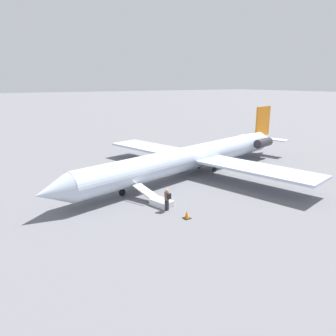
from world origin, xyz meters
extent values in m
plane|color=slate|center=(0.00, 0.00, 0.00)|extent=(600.00, 600.00, 0.00)
cylinder|color=silver|center=(0.00, 0.00, 1.92)|extent=(28.11, 8.98, 2.47)
cone|color=silver|center=(15.09, 3.60, 1.92)|extent=(3.21, 2.99, 2.42)
cone|color=silver|center=(-15.33, -3.66, 1.92)|extent=(3.69, 3.10, 2.42)
cube|color=orange|center=(-14.71, -3.51, 4.51)|extent=(3.41, 1.00, 3.96)
cube|color=silver|center=(-15.04, -3.59, 2.16)|extent=(3.05, 7.08, 0.12)
cube|color=silver|center=(-3.05, 6.66, 1.73)|extent=(6.61, 12.49, 0.25)
cube|color=silver|center=(0.29, -7.31, 1.73)|extent=(6.61, 12.49, 0.25)
cylinder|color=#2D2D33|center=(-12.44, -1.19, 2.10)|extent=(3.14, 1.77, 1.11)
cylinder|color=#2D2D33|center=(-11.64, -4.56, 2.10)|extent=(3.14, 1.77, 1.11)
cylinder|color=black|center=(8.95, 2.14, 0.31)|extent=(0.63, 0.29, 0.61)
cylinder|color=#2D2D33|center=(8.95, 2.14, 0.71)|extent=(0.11, 0.11, 0.19)
cylinder|color=black|center=(-3.01, 0.42, 0.31)|extent=(0.63, 0.29, 0.61)
cylinder|color=#2D2D33|center=(-3.01, 0.42, 0.71)|extent=(0.11, 0.11, 0.19)
cylinder|color=black|center=(-2.50, -1.74, 0.31)|extent=(0.63, 0.29, 0.61)
cylinder|color=#2D2D33|center=(-2.50, -1.74, 0.71)|extent=(0.11, 0.11, 0.19)
cube|color=silver|center=(7.29, 6.04, 0.25)|extent=(1.49, 2.01, 0.50)
cube|color=silver|center=(7.75, 4.10, 0.81)|extent=(1.39, 2.38, 0.73)
cube|color=silver|center=(8.19, 4.20, 1.31)|extent=(0.57, 2.17, 0.67)
cube|color=#23232D|center=(7.44, 7.06, 0.42)|extent=(0.26, 0.32, 0.85)
cylinder|color=brown|center=(7.44, 7.06, 1.18)|extent=(0.36, 0.36, 0.65)
sphere|color=tan|center=(7.44, 7.06, 1.62)|extent=(0.24, 0.24, 0.24)
cube|color=black|center=(7.37, 7.33, 1.21)|extent=(0.31, 0.24, 0.44)
cube|color=black|center=(7.04, 9.21, 0.01)|extent=(0.52, 0.52, 0.03)
cone|color=orange|center=(7.04, 9.21, 0.29)|extent=(0.40, 0.40, 0.57)
camera|label=1|loc=(20.13, 27.25, 9.70)|focal=35.00mm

